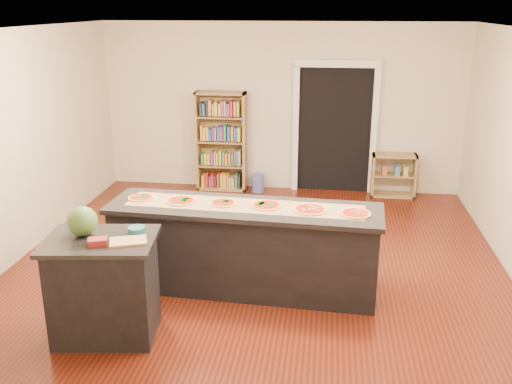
# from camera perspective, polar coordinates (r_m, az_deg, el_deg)

# --- Properties ---
(room) EXTENTS (6.00, 7.00, 2.80)m
(room) POSITION_cam_1_polar(r_m,az_deg,el_deg) (6.26, -0.24, 2.91)
(room) COLOR beige
(room) RESTS_ON ground
(doorway) EXTENTS (1.40, 0.09, 2.21)m
(doorway) POSITION_cam_1_polar(r_m,az_deg,el_deg) (9.63, 7.89, 6.99)
(doorway) COLOR black
(doorway) RESTS_ON room
(kitchen_island) EXTENTS (2.98, 0.81, 0.98)m
(kitchen_island) POSITION_cam_1_polar(r_m,az_deg,el_deg) (6.34, -1.18, -5.59)
(kitchen_island) COLOR black
(kitchen_island) RESTS_ON ground
(side_counter) EXTENTS (1.01, 0.74, 1.00)m
(side_counter) POSITION_cam_1_polar(r_m,az_deg,el_deg) (5.67, -14.93, -9.16)
(side_counter) COLOR black
(side_counter) RESTS_ON ground
(bookshelf) EXTENTS (0.84, 0.30, 1.68)m
(bookshelf) POSITION_cam_1_polar(r_m,az_deg,el_deg) (9.71, -3.49, 5.06)
(bookshelf) COLOR olive
(bookshelf) RESTS_ON ground
(low_shelf) EXTENTS (0.72, 0.31, 0.72)m
(low_shelf) POSITION_cam_1_polar(r_m,az_deg,el_deg) (9.73, 13.58, 1.66)
(low_shelf) COLOR olive
(low_shelf) RESTS_ON ground
(waste_bin) EXTENTS (0.21, 0.21, 0.31)m
(waste_bin) POSITION_cam_1_polar(r_m,az_deg,el_deg) (9.74, 0.21, 0.94)
(waste_bin) COLOR #4858A1
(waste_bin) RESTS_ON ground
(kraft_paper) EXTENTS (2.61, 0.61, 0.00)m
(kraft_paper) POSITION_cam_1_polar(r_m,az_deg,el_deg) (6.18, -1.17, -1.35)
(kraft_paper) COLOR #A47A55
(kraft_paper) RESTS_ON kitchen_island
(watermelon) EXTENTS (0.28, 0.28, 0.28)m
(watermelon) POSITION_cam_1_polar(r_m,az_deg,el_deg) (5.53, -16.98, -2.81)
(watermelon) COLOR #144214
(watermelon) RESTS_ON side_counter
(cutting_board) EXTENTS (0.38, 0.32, 0.02)m
(cutting_board) POSITION_cam_1_polar(r_m,az_deg,el_deg) (5.32, -12.66, -4.83)
(cutting_board) COLOR tan
(cutting_board) RESTS_ON side_counter
(package_red) EXTENTS (0.20, 0.17, 0.06)m
(package_red) POSITION_cam_1_polar(r_m,az_deg,el_deg) (5.32, -15.57, -4.82)
(package_red) COLOR maroon
(package_red) RESTS_ON side_counter
(package_teal) EXTENTS (0.16, 0.16, 0.06)m
(package_teal) POSITION_cam_1_polar(r_m,az_deg,el_deg) (5.50, -11.85, -3.76)
(package_teal) COLOR #195966
(package_teal) RESTS_ON side_counter
(pizza_a) EXTENTS (0.28, 0.28, 0.02)m
(pizza_a) POSITION_cam_1_polar(r_m,az_deg,el_deg) (6.52, -11.43, -0.55)
(pizza_a) COLOR tan
(pizza_a) RESTS_ON kitchen_island
(pizza_b) EXTENTS (0.34, 0.34, 0.02)m
(pizza_b) POSITION_cam_1_polar(r_m,az_deg,el_deg) (6.34, -7.51, -0.88)
(pizza_b) COLOR tan
(pizza_b) RESTS_ON kitchen_island
(pizza_c) EXTENTS (0.29, 0.29, 0.02)m
(pizza_c) POSITION_cam_1_polar(r_m,az_deg,el_deg) (6.23, -3.30, -1.10)
(pizza_c) COLOR tan
(pizza_c) RESTS_ON kitchen_island
(pizza_d) EXTENTS (0.34, 0.34, 0.02)m
(pizza_d) POSITION_cam_1_polar(r_m,az_deg,el_deg) (6.15, 1.03, -1.33)
(pizza_d) COLOR tan
(pizza_d) RESTS_ON kitchen_island
(pizza_e) EXTENTS (0.35, 0.35, 0.02)m
(pizza_e) POSITION_cam_1_polar(r_m,az_deg,el_deg) (6.05, 5.41, -1.75)
(pizza_e) COLOR tan
(pizza_e) RESTS_ON kitchen_island
(pizza_f) EXTENTS (0.33, 0.33, 0.02)m
(pizza_f) POSITION_cam_1_polar(r_m,az_deg,el_deg) (6.00, 9.90, -2.12)
(pizza_f) COLOR tan
(pizza_f) RESTS_ON kitchen_island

